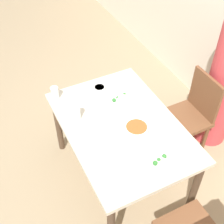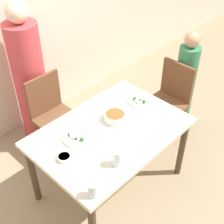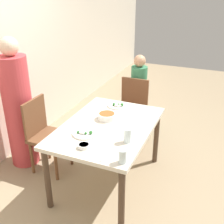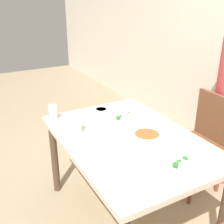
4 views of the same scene
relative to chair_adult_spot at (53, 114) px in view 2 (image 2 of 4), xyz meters
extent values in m
plane|color=#998466|center=(0.04, -0.78, -0.48)|extent=(10.00, 10.00, 0.00)
cube|color=beige|center=(0.04, 0.65, 0.87)|extent=(10.00, 0.06, 2.70)
cube|color=beige|center=(0.04, -0.78, 0.22)|extent=(1.29, 0.89, 0.04)
cylinder|color=#4C3828|center=(0.62, -1.17, -0.14)|extent=(0.06, 0.06, 0.68)
cylinder|color=#4C3828|center=(-0.55, -0.40, -0.14)|extent=(0.06, 0.06, 0.68)
cylinder|color=#4C3828|center=(0.62, -0.40, -0.14)|extent=(0.06, 0.06, 0.68)
cube|color=brown|center=(0.00, -0.07, -0.05)|extent=(0.40, 0.40, 0.04)
cube|color=brown|center=(0.00, 0.12, 0.18)|extent=(0.38, 0.03, 0.43)
cylinder|color=brown|center=(-0.17, -0.23, -0.27)|extent=(0.04, 0.04, 0.41)
cylinder|color=brown|center=(0.17, -0.23, -0.27)|extent=(0.04, 0.04, 0.41)
cylinder|color=brown|center=(-0.17, 0.10, -0.27)|extent=(0.04, 0.04, 0.41)
cylinder|color=brown|center=(0.17, 0.10, -0.27)|extent=(0.04, 0.04, 0.41)
cube|color=brown|center=(0.95, -0.71, -0.05)|extent=(0.40, 0.40, 0.04)
cube|color=brown|center=(1.14, -0.71, 0.18)|extent=(0.03, 0.38, 0.43)
cylinder|color=brown|center=(0.79, -0.54, -0.27)|extent=(0.04, 0.04, 0.41)
cylinder|color=brown|center=(0.79, -0.87, -0.27)|extent=(0.04, 0.04, 0.41)
cylinder|color=brown|center=(1.12, -0.54, -0.27)|extent=(0.04, 0.04, 0.41)
cylinder|color=brown|center=(1.12, -0.87, -0.27)|extent=(0.04, 0.04, 0.41)
cylinder|color=#C63D42|center=(0.00, 0.34, 0.19)|extent=(0.33, 0.33, 1.35)
sphere|color=beige|center=(0.00, 0.34, 0.97)|extent=(0.21, 0.21, 0.21)
cylinder|color=#387F56|center=(1.30, -0.71, 0.02)|extent=(0.23, 0.23, 1.00)
sphere|color=tan|center=(1.30, -0.71, 0.60)|extent=(0.16, 0.16, 0.16)
cylinder|color=white|center=(0.16, -0.71, 0.27)|extent=(0.19, 0.19, 0.07)
cylinder|color=#BC5123|center=(0.16, -0.71, 0.31)|extent=(0.17, 0.17, 0.01)
cylinder|color=white|center=(-0.22, -0.65, 0.25)|extent=(0.25, 0.25, 0.02)
ellipsoid|color=white|center=(-0.22, -0.63, 0.27)|extent=(0.11, 0.11, 0.02)
sphere|color=#2D702D|center=(-0.25, -0.67, 0.27)|extent=(0.02, 0.02, 0.02)
cone|color=orange|center=(-0.25, -0.59, 0.27)|extent=(0.02, 0.02, 0.02)
sphere|color=#2D702D|center=(-0.26, -0.60, 0.27)|extent=(0.03, 0.03, 0.03)
sphere|color=#2D702D|center=(-0.22, -0.72, 0.28)|extent=(0.04, 0.04, 0.04)
cylinder|color=white|center=(0.53, -0.69, 0.25)|extent=(0.23, 0.23, 0.02)
ellipsoid|color=white|center=(0.50, -0.71, 0.27)|extent=(0.10, 0.10, 0.02)
sphere|color=#2D702D|center=(0.49, -0.72, 0.28)|extent=(0.03, 0.03, 0.03)
sphere|color=#2D702D|center=(0.48, -0.66, 0.28)|extent=(0.04, 0.04, 0.04)
sphere|color=#2D702D|center=(0.51, -0.76, 0.28)|extent=(0.04, 0.04, 0.04)
cylinder|color=white|center=(-0.44, -0.76, 0.26)|extent=(0.10, 0.10, 0.04)
cylinder|color=white|center=(-0.44, -0.76, 0.28)|extent=(0.09, 0.09, 0.01)
cylinder|color=silver|center=(-0.51, -1.15, 0.30)|extent=(0.07, 0.07, 0.12)
cylinder|color=silver|center=(-0.20, -1.08, 0.31)|extent=(0.07, 0.07, 0.14)
cube|color=white|center=(0.03, -1.01, 0.24)|extent=(0.14, 0.14, 0.01)
cube|color=silver|center=(-0.49, -0.95, 0.24)|extent=(0.18, 0.08, 0.01)
camera|label=1|loc=(1.56, -1.63, 2.10)|focal=50.00mm
camera|label=2|loc=(-1.35, -2.14, 2.02)|focal=50.00mm
camera|label=3|loc=(-2.31, -1.82, 1.60)|focal=45.00mm
camera|label=4|loc=(1.52, -1.73, 1.19)|focal=45.00mm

